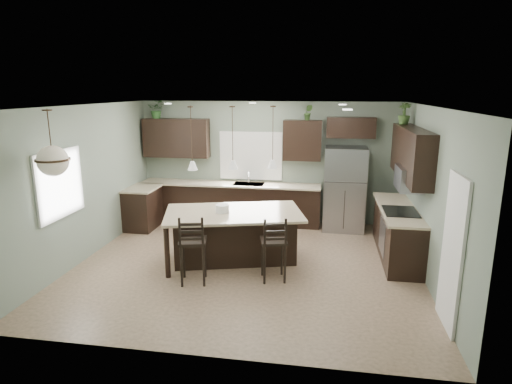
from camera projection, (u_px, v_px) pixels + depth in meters
The scene contains 32 objects.
ground at pixel (247, 264), 7.68m from camera, with size 6.00×6.00×0.00m, color #9E8466.
pantry_door at pixel (452, 253), 5.49m from camera, with size 0.04×0.82×2.04m, color white.
window_back at pixel (251, 156), 10.00m from camera, with size 1.35×0.02×1.00m, color white.
window_left at pixel (59, 184), 7.01m from camera, with size 0.02×1.10×1.00m, color white.
left_return_cabs at pixel (143, 208), 9.63m from camera, with size 0.60×0.90×0.90m, color black.
left_return_countertop at pixel (142, 188), 9.51m from camera, with size 0.66×0.96×0.04m, color beige.
back_lower_cabs at pixel (230, 203), 10.06m from camera, with size 4.20×0.60×0.90m, color black.
back_countertop at pixel (230, 184), 9.93m from camera, with size 4.20×0.66×0.04m, color beige.
sink_inset at pixel (249, 184), 9.85m from camera, with size 0.70×0.45×0.01m, color gray.
faucet at pixel (248, 178), 9.79m from camera, with size 0.02×0.02×0.28m, color silver.
back_upper_left at pixel (176, 138), 10.03m from camera, with size 1.55×0.34×0.90m, color black.
back_upper_right at pixel (302, 140), 9.57m from camera, with size 0.85×0.34×0.90m, color black.
fridge_header at pixel (351, 128), 9.34m from camera, with size 1.05×0.34×0.45m, color black.
right_lower_cabs at pixel (397, 233), 7.99m from camera, with size 0.60×2.35×0.90m, color black.
right_countertop at pixel (398, 209), 7.89m from camera, with size 0.66×2.35×0.04m, color beige.
cooktop at pixel (400, 211), 7.62m from camera, with size 0.58×0.75×0.02m, color black.
wall_oven_front at pixel (382, 237), 7.78m from camera, with size 0.01×0.72×0.60m, color gray.
right_upper_cabs at pixel (411, 153), 7.62m from camera, with size 0.34×2.35×0.90m, color black.
microwave at pixel (409, 178), 7.46m from camera, with size 0.40×0.75×0.40m, color gray.
refrigerator at pixel (344, 189), 9.42m from camera, with size 0.90×0.74×1.85m, color gray.
kitchen_island at pixel (234, 236), 7.77m from camera, with size 2.42×1.37×0.92m, color black.
serving_dish at pixel (222, 208), 7.62m from camera, with size 0.24×0.24×0.14m, color silver.
bar_stool_left at pixel (193, 249), 6.85m from camera, with size 0.43×0.43×1.16m, color black.
bar_stool_right at pixel (274, 248), 6.95m from camera, with size 0.41×0.41×1.10m, color black.
pendant_left at pixel (192, 138), 7.28m from camera, with size 0.17×0.17×1.10m, color white, non-canonical shape.
pendant_center at pixel (233, 138), 7.35m from camera, with size 0.17×0.17×1.10m, color white, non-canonical shape.
pendant_right at pixel (273, 137), 7.42m from camera, with size 0.17×0.17×1.10m, color silver, non-canonical shape.
chandelier at pixel (51, 143), 6.15m from camera, with size 0.49×0.49×0.97m, color beige, non-canonical shape.
plant_back_left at pixel (157, 109), 9.92m from camera, with size 0.38×0.33×0.42m, color #265023.
plant_back_right at pixel (308, 112), 9.38m from camera, with size 0.19×0.15×0.34m, color #385B27.
plant_right_wall at pixel (404, 113), 8.27m from camera, with size 0.23×0.23×0.42m, color #395826.
room_shell at pixel (246, 172), 7.28m from camera, with size 6.00×6.00×6.00m.
Camera 1 is at (1.31, -7.04, 3.07)m, focal length 30.00 mm.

